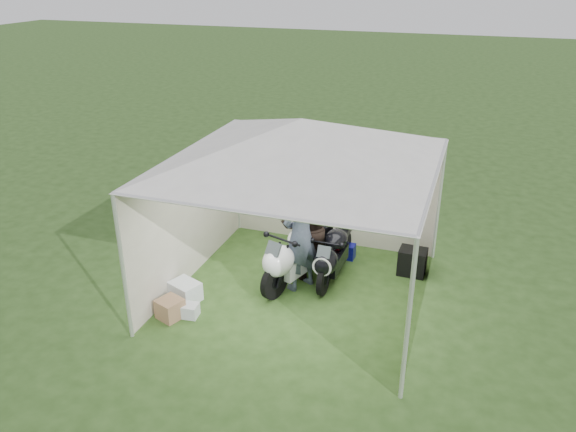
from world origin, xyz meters
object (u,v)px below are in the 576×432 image
at_px(equipment_box, 412,262).
at_px(crate_1, 170,309).
at_px(person_dark_jacket, 308,227).
at_px(crate_2, 189,310).
at_px(crate_0, 185,291).
at_px(motorcycle_white, 297,253).
at_px(paddock_stand, 345,251).
at_px(motorcycle_black, 333,253).
at_px(person_blue_jacket, 301,235).
at_px(canopy_tent, 302,145).

height_order(equipment_box, crate_1, equipment_box).
xyz_separation_m(person_dark_jacket, crate_2, (-1.37, -1.84, -0.85)).
xyz_separation_m(crate_0, crate_2, (0.29, -0.42, -0.05)).
relative_size(motorcycle_white, paddock_stand, 5.48).
height_order(person_dark_jacket, crate_0, person_dark_jacket).
height_order(motorcycle_black, person_blue_jacket, person_blue_jacket).
xyz_separation_m(canopy_tent, motorcycle_white, (-0.15, 0.25, -2.00)).
bearing_deg(person_blue_jacket, equipment_box, 151.84).
bearing_deg(person_blue_jacket, paddock_stand, -170.31).
relative_size(motorcycle_white, person_blue_jacket, 1.03).
height_order(motorcycle_white, crate_1, motorcycle_white).
height_order(motorcycle_white, person_blue_jacket, person_blue_jacket).
height_order(canopy_tent, equipment_box, canopy_tent).
distance_m(motorcycle_white, person_blue_jacket, 0.44).
height_order(person_dark_jacket, equipment_box, person_dark_jacket).
bearing_deg(person_blue_jacket, motorcycle_black, 164.38).
xyz_separation_m(motorcycle_black, crate_1, (-2.10, -1.99, -0.34)).
xyz_separation_m(motorcycle_white, motorcycle_black, (0.55, 0.33, -0.07)).
xyz_separation_m(canopy_tent, crate_2, (-1.44, -1.29, -2.47)).
bearing_deg(crate_2, equipment_box, 38.58).
bearing_deg(motorcycle_black, crate_1, -134.76).
relative_size(canopy_tent, equipment_box, 11.83).
distance_m(paddock_stand, person_dark_jacket, 1.28).
relative_size(motorcycle_white, motorcycle_black, 1.11).
bearing_deg(paddock_stand, motorcycle_white, -116.40).
distance_m(motorcycle_white, person_dark_jacket, 0.49).
distance_m(canopy_tent, equipment_box, 3.13).
distance_m(motorcycle_white, crate_0, 1.98).
distance_m(motorcycle_white, paddock_stand, 1.36).
relative_size(paddock_stand, person_dark_jacket, 0.19).
relative_size(motorcycle_white, crate_1, 5.70).
distance_m(motorcycle_black, person_blue_jacket, 0.80).
bearing_deg(motorcycle_white, person_blue_jacket, -31.39).
xyz_separation_m(motorcycle_black, person_blue_jacket, (-0.46, -0.44, 0.48)).
bearing_deg(motorcycle_black, crate_2, -132.75).
distance_m(equipment_box, crate_0, 4.01).
height_order(person_dark_jacket, crate_1, person_dark_jacket).
bearing_deg(person_dark_jacket, person_blue_jacket, 68.81).
relative_size(person_dark_jacket, crate_1, 5.35).
xyz_separation_m(canopy_tent, equipment_box, (1.70, 1.21, -2.34)).
bearing_deg(crate_2, canopy_tent, 41.93).
height_order(motorcycle_black, equipment_box, motorcycle_black).
bearing_deg(crate_1, motorcycle_white, 47.05).
bearing_deg(motorcycle_white, canopy_tent, -40.75).
xyz_separation_m(person_blue_jacket, crate_1, (-1.64, -1.55, -0.83)).
height_order(canopy_tent, crate_1, canopy_tent).
bearing_deg(person_blue_jacket, crate_0, -28.39).
distance_m(crate_0, crate_2, 0.51).
bearing_deg(crate_0, canopy_tent, 26.81).
xyz_separation_m(equipment_box, crate_2, (-3.14, -2.50, -0.13)).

